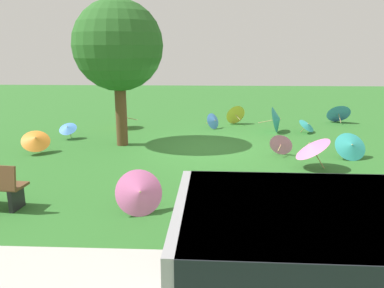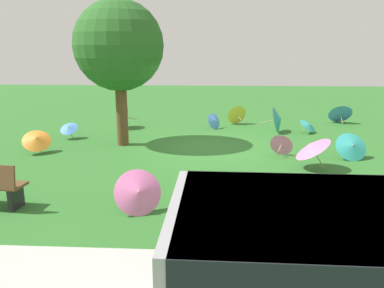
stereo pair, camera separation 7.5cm
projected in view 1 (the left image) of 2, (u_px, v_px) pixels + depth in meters
ground at (204, 148)px, 11.44m from camera, size 40.00×40.00×0.00m
shade_tree at (118, 46)px, 11.07m from camera, size 2.66×2.66×4.34m
parasol_teal_0 at (277, 119)px, 13.45m from camera, size 0.98×1.01×0.95m
parasol_teal_1 at (351, 146)px, 10.20m from camera, size 0.90×0.75×0.74m
parasol_orange_0 at (36, 139)px, 10.67m from camera, size 1.02×0.99×0.73m
parasol_blue_1 at (214, 121)px, 14.09m from camera, size 0.65×0.68×0.61m
parasol_pink_0 at (311, 146)px, 9.31m from camera, size 0.87×0.93×0.90m
parasol_blue_2 at (68, 128)px, 12.43m from camera, size 0.59×0.55×0.59m
parasol_pink_1 at (281, 144)px, 10.59m from camera, size 0.71×0.62×0.64m
parasol_teal_2 at (307, 125)px, 13.37m from camera, size 0.81×0.83×0.53m
parasol_yellow_0 at (235, 114)px, 15.02m from camera, size 0.88×0.78×0.79m
parasol_blue_3 at (338, 112)px, 15.27m from camera, size 0.94×0.84×0.86m
parasol_pink_2 at (140, 192)px, 6.77m from camera, size 0.99×0.93×0.83m
parasol_orange_2 at (122, 117)px, 14.17m from camera, size 0.78×0.89×0.88m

